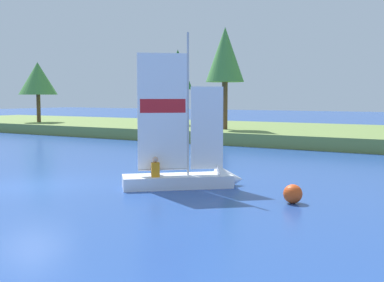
{
  "coord_description": "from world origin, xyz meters",
  "views": [
    {
      "loc": [
        14.2,
        -12.05,
        3.24
      ],
      "look_at": [
        2.3,
        7.37,
        1.2
      ],
      "focal_mm": 46.17,
      "sensor_mm": 36.0,
      "label": 1
    }
  ],
  "objects": [
    {
      "name": "sailboat",
      "position": [
        5.04,
        3.02,
        0.47
      ],
      "size": [
        4.05,
        3.8,
        5.85
      ],
      "rotation": [
        0.0,
        0.0,
        0.73
      ],
      "color": "white",
      "rests_on": "ground"
    },
    {
      "name": "shoreline_tree_left",
      "position": [
        -22.84,
        20.39,
        4.96
      ],
      "size": [
        3.6,
        3.6,
        5.67
      ],
      "color": "brown",
      "rests_on": "shore_bank"
    },
    {
      "name": "shore_bank",
      "position": [
        0.0,
        24.54,
        0.43
      ],
      "size": [
        80.0,
        15.05,
        0.85
      ],
      "primitive_type": "cube",
      "color": "olive",
      "rests_on": "ground"
    },
    {
      "name": "shoreline_tree_midleft",
      "position": [
        -9.18,
        23.75,
        5.56
      ],
      "size": [
        2.49,
        2.49,
        6.43
      ],
      "color": "brown",
      "rests_on": "shore_bank"
    },
    {
      "name": "ground_plane",
      "position": [
        0.0,
        0.0,
        0.0
      ],
      "size": [
        200.0,
        200.0,
        0.0
      ],
      "primitive_type": "plane",
      "color": "#234793"
    },
    {
      "name": "shoreline_tree_centre",
      "position": [
        -2.8,
        20.3,
        6.26
      ],
      "size": [
        2.81,
        2.81,
        7.47
      ],
      "color": "brown",
      "rests_on": "shore_bank"
    },
    {
      "name": "channel_buoy",
      "position": [
        9.07,
        2.2,
        0.29
      ],
      "size": [
        0.58,
        0.58,
        0.58
      ],
      "primitive_type": "sphere",
      "color": "#E54C19",
      "rests_on": "ground"
    }
  ]
}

